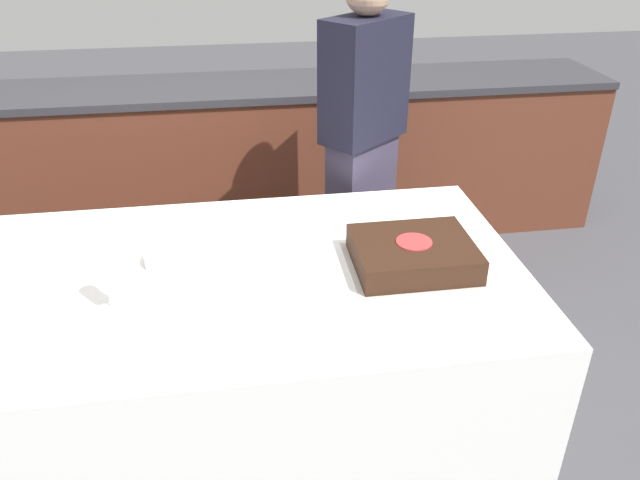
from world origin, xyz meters
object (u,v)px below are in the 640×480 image
(cake, at_px, (413,254))
(wine_glass, at_px, (105,272))
(person_cutting_cake, at_px, (362,151))
(plate_stack, at_px, (174,256))

(cake, distance_m, wine_glass, 0.99)
(cake, distance_m, person_cutting_cake, 0.83)
(wine_glass, distance_m, person_cutting_cake, 1.35)
(cake, relative_size, wine_glass, 2.24)
(plate_stack, relative_size, person_cutting_cake, 0.13)
(cake, distance_m, plate_stack, 0.82)
(cake, xyz_separation_m, plate_stack, (-0.81, 0.15, -0.02))
(plate_stack, xyz_separation_m, wine_glass, (-0.18, -0.25, 0.11))
(wine_glass, bearing_deg, plate_stack, 54.05)
(cake, bearing_deg, wine_glass, -174.51)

